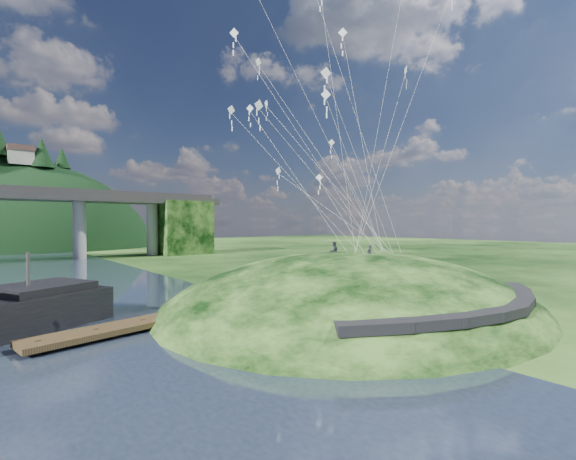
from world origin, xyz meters
TOP-DOWN VIEW (x-y plane):
  - ground at (0.00, 0.00)m, footprint 320.00×320.00m
  - grass_hill at (8.00, 2.00)m, footprint 36.00×32.00m
  - footpath at (7.46, -9.74)m, footprint 22.29×5.84m
  - wooden_dock at (-8.91, 6.66)m, footprint 15.45×4.91m
  - kite_flyers at (8.38, 3.64)m, footprint 1.29×4.48m
  - kite_swarm at (4.29, 3.50)m, footprint 18.79×17.61m

SIDE VIEW (x-z plane):
  - grass_hill at x=8.00m, z-range -8.00..5.00m
  - ground at x=0.00m, z-range 0.00..0.00m
  - wooden_dock at x=-8.91m, z-range -0.07..1.02m
  - footpath at x=7.46m, z-range 1.67..2.50m
  - kite_flyers at x=8.38m, z-range 4.90..6.82m
  - kite_swarm at x=4.29m, z-range 12.17..28.75m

